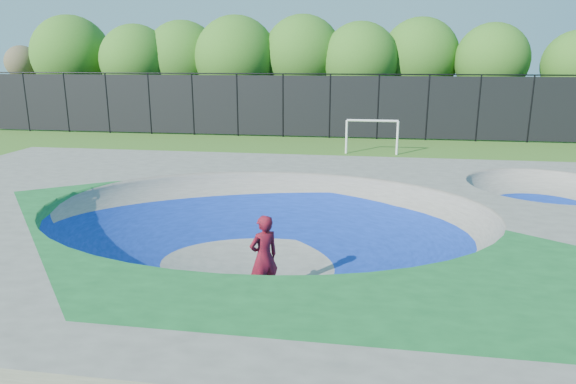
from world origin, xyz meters
name	(u,v)px	position (x,y,z in m)	size (l,w,h in m)	color
ground	(266,265)	(0.00, 0.00, 0.00)	(120.00, 120.00, 0.00)	#36621B
skate_deck	(266,236)	(0.00, 0.00, 0.75)	(22.00, 14.00, 1.50)	gray
skater	(264,257)	(0.31, -1.77, 0.92)	(0.67, 0.44, 1.85)	red
skateboard	(264,296)	(0.31, -1.77, 0.03)	(0.78, 0.22, 0.05)	black
soccer_goal	(372,130)	(2.64, 15.72, 1.27)	(2.79, 0.12, 1.84)	white
fence	(330,105)	(0.00, 21.00, 2.10)	(48.09, 0.09, 4.04)	black
treeline	(321,58)	(-1.09, 26.01, 4.96)	(52.38, 7.28, 8.23)	#452D22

